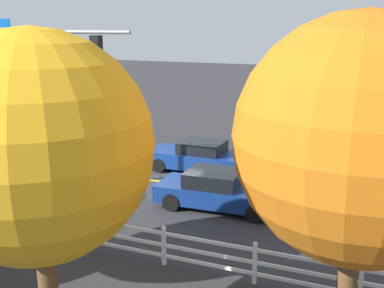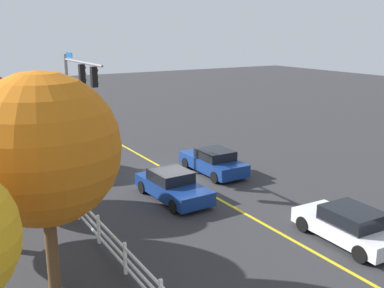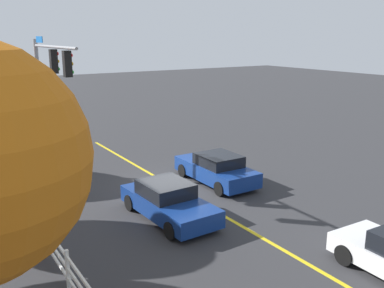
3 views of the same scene
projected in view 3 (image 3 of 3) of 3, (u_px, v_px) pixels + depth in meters
ground_plane at (173, 187)px, 19.90m from camera, size 120.00×120.00×0.00m
lane_center_stripe at (224, 216)px, 16.63m from camera, size 28.00×0.16×0.01m
signal_assembly at (49, 83)px, 19.14m from camera, size 6.20×0.38×6.74m
car_0 at (168, 201)px, 16.34m from camera, size 4.59×2.08×1.39m
car_1 at (216, 169)px, 20.28m from camera, size 4.53×1.96×1.41m
white_rail_fence at (43, 233)px, 13.90m from camera, size 26.10×0.10×1.15m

